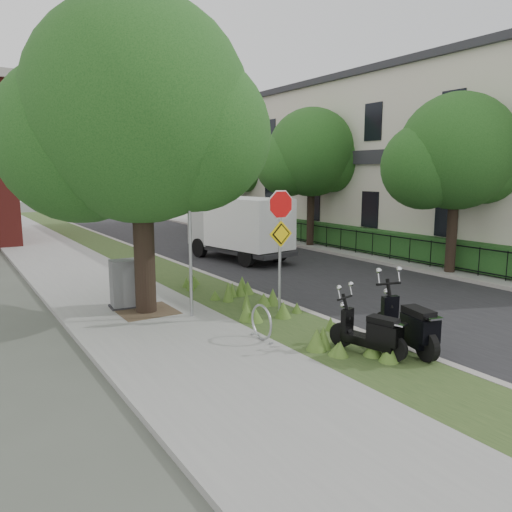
{
  "coord_description": "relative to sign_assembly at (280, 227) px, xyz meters",
  "views": [
    {
      "loc": [
        -8.21,
        -9.11,
        3.6
      ],
      "look_at": [
        -0.83,
        2.58,
        1.3
      ],
      "focal_mm": 35.0,
      "sensor_mm": 36.0,
      "label": 1
    }
  ],
  "objects": [
    {
      "name": "ground",
      "position": [
        1.4,
        -0.58,
        -2.33
      ],
      "size": [
        120.0,
        120.0,
        0.0
      ],
      "primitive_type": "plane",
      "color": "#4C5147",
      "rests_on": "ground"
    },
    {
      "name": "sidewalk_near",
      "position": [
        -2.85,
        9.42,
        -2.27
      ],
      "size": [
        3.5,
        60.0,
        0.12
      ],
      "primitive_type": "cube",
      "color": "gray",
      "rests_on": "ground"
    },
    {
      "name": "verge",
      "position": [
        -0.1,
        9.42,
        -2.27
      ],
      "size": [
        2.0,
        60.0,
        0.12
      ],
      "primitive_type": "cube",
      "color": "#2A441D",
      "rests_on": "ground"
    },
    {
      "name": "kerb_near",
      "position": [
        0.9,
        9.42,
        -2.26
      ],
      "size": [
        0.2,
        60.0,
        0.13
      ],
      "primitive_type": "cube",
      "color": "#9E9991",
      "rests_on": "ground"
    },
    {
      "name": "road",
      "position": [
        4.4,
        9.42,
        -2.32
      ],
      "size": [
        7.0,
        60.0,
        0.01
      ],
      "primitive_type": "cube",
      "color": "black",
      "rests_on": "ground"
    },
    {
      "name": "kerb_far",
      "position": [
        7.9,
        9.42,
        -2.26
      ],
      "size": [
        0.2,
        60.0,
        0.13
      ],
      "primitive_type": "cube",
      "color": "#9E9991",
      "rests_on": "ground"
    },
    {
      "name": "footpath_far",
      "position": [
        9.6,
        9.42,
        -2.27
      ],
      "size": [
        3.2,
        60.0,
        0.12
      ],
      "primitive_type": "cube",
      "color": "gray",
      "rests_on": "ground"
    },
    {
      "name": "street_tree_main",
      "position": [
        -2.68,
        2.28,
        2.48
      ],
      "size": [
        6.21,
        5.54,
        7.66
      ],
      "color": "black",
      "rests_on": "ground"
    },
    {
      "name": "bare_post",
      "position": [
        -1.8,
        1.22,
        -0.21
      ],
      "size": [
        0.08,
        0.08,
        4.0
      ],
      "color": "#A5A8AD",
      "rests_on": "ground"
    },
    {
      "name": "bike_hoop",
      "position": [
        -1.3,
        -1.18,
        -1.83
      ],
      "size": [
        0.06,
        0.78,
        0.77
      ],
      "color": "#A5A8AD",
      "rests_on": "ground"
    },
    {
      "name": "sign_assembly",
      "position": [
        0.0,
        0.0,
        0.0
      ],
      "size": [
        0.94,
        0.08,
        3.22
      ],
      "color": "#A5A8AD",
      "rests_on": "ground"
    },
    {
      "name": "fence_far",
      "position": [
        8.6,
        9.42,
        -1.66
      ],
      "size": [
        0.04,
        24.0,
        1.0
      ],
      "color": "black",
      "rests_on": "ground"
    },
    {
      "name": "hedge_far",
      "position": [
        9.3,
        9.42,
        -1.66
      ],
      "size": [
        1.0,
        24.0,
        1.1
      ],
      "primitive_type": "cube",
      "color": "#18451A",
      "rests_on": "footpath_far"
    },
    {
      "name": "terrace_houses",
      "position": [
        12.89,
        9.42,
        1.83
      ],
      "size": [
        7.4,
        26.4,
        8.2
      ],
      "color": "beige",
      "rests_on": "ground"
    },
    {
      "name": "far_tree_a",
      "position": [
        8.34,
        1.46,
        1.8
      ],
      "size": [
        4.6,
        4.1,
        6.22
      ],
      "color": "black",
      "rests_on": "ground"
    },
    {
      "name": "far_tree_b",
      "position": [
        8.34,
        9.46,
        2.04
      ],
      "size": [
        4.83,
        4.31,
        6.56
      ],
      "color": "black",
      "rests_on": "ground"
    },
    {
      "name": "far_tree_c",
      "position": [
        8.34,
        17.46,
        1.63
      ],
      "size": [
        4.37,
        3.89,
        5.93
      ],
      "color": "black",
      "rests_on": "ground"
    },
    {
      "name": "scooter_near",
      "position": [
        0.02,
        -3.17,
        -1.82
      ],
      "size": [
        0.62,
        1.65,
        0.8
      ],
      "color": "black",
      "rests_on": "ground"
    },
    {
      "name": "scooter_far",
      "position": [
        0.75,
        -3.41,
        -1.75
      ],
      "size": [
        0.7,
        1.95,
        0.94
      ],
      "color": "black",
      "rests_on": "ground"
    },
    {
      "name": "box_truck",
      "position": [
        3.66,
        8.05,
        -0.88
      ],
      "size": [
        2.72,
        5.16,
        2.22
      ],
      "color": "#262628",
      "rests_on": "ground"
    },
    {
      "name": "utility_cabinet",
      "position": [
        -2.84,
        2.92,
        -1.6
      ],
      "size": [
        1.0,
        0.71,
        1.26
      ],
      "color": "#262628",
      "rests_on": "ground"
    }
  ]
}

